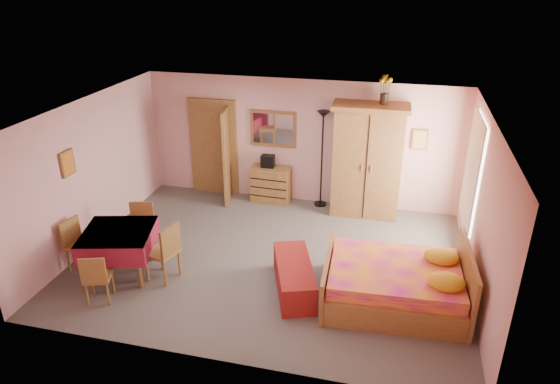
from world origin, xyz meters
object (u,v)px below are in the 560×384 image
(stereo, at_px, (268,161))
(chair_east, at_px, (162,251))
(floor_lamp, at_px, (322,160))
(chair_south, at_px, (98,276))
(sunflower_vase, at_px, (385,89))
(chair_north, at_px, (141,229))
(dining_table, at_px, (121,252))
(wall_mirror, at_px, (273,129))
(bench, at_px, (294,277))
(bed, at_px, (395,273))
(wardrobe, at_px, (367,161))
(chair_west, at_px, (81,246))
(chest_of_drawers, at_px, (271,184))

(stereo, distance_m, chair_east, 3.38)
(floor_lamp, bearing_deg, chair_south, -123.39)
(sunflower_vase, distance_m, chair_north, 5.06)
(sunflower_vase, distance_m, dining_table, 5.46)
(sunflower_vase, height_order, chair_south, sunflower_vase)
(dining_table, bearing_deg, chair_east, 3.90)
(wall_mirror, relative_size, floor_lamp, 0.48)
(bench, relative_size, chair_south, 1.70)
(stereo, height_order, bed, stereo)
(floor_lamp, relative_size, wardrobe, 0.90)
(wardrobe, height_order, bed, wardrobe)
(bench, height_order, chair_east, chair_east)
(sunflower_vase, distance_m, chair_west, 5.97)
(wardrobe, height_order, bench, wardrobe)
(bench, bearing_deg, chair_north, 170.28)
(stereo, distance_m, dining_table, 3.68)
(chair_west, bearing_deg, floor_lamp, 145.06)
(stereo, bearing_deg, floor_lamp, 2.23)
(chest_of_drawers, distance_m, chair_west, 4.05)
(wardrobe, height_order, chair_south, wardrobe)
(floor_lamp, bearing_deg, stereo, -177.77)
(bed, distance_m, dining_table, 4.33)
(floor_lamp, height_order, chair_north, floor_lamp)
(chest_of_drawers, relative_size, sunflower_vase, 1.49)
(floor_lamp, relative_size, dining_table, 1.89)
(bench, bearing_deg, dining_table, -175.46)
(stereo, xyz_separation_m, bench, (1.24, -3.06, -0.66))
(wardrobe, xyz_separation_m, chair_east, (-2.92, -3.13, -0.64))
(wall_mirror, distance_m, floor_lamp, 1.19)
(bed, bearing_deg, chair_east, -178.81)
(sunflower_vase, bearing_deg, wardrobe, -167.00)
(sunflower_vase, bearing_deg, chair_east, -134.65)
(bed, relative_size, chair_west, 2.36)
(floor_lamp, xyz_separation_m, chair_south, (-2.67, -4.05, -0.60))
(chest_of_drawers, relative_size, floor_lamp, 0.40)
(dining_table, bearing_deg, stereo, 64.27)
(wall_mirror, distance_m, stereo, 0.68)
(chair_south, bearing_deg, wardrobe, 29.50)
(floor_lamp, xyz_separation_m, sunflower_vase, (1.14, -0.10, 1.52))
(sunflower_vase, xyz_separation_m, chair_east, (-3.14, -3.18, -2.04))
(wardrobe, xyz_separation_m, chair_west, (-4.33, -3.21, -0.69))
(floor_lamp, xyz_separation_m, chair_north, (-2.72, -2.62, -0.57))
(bed, bearing_deg, chest_of_drawers, 129.11)
(sunflower_vase, bearing_deg, floor_lamp, 174.83)
(wall_mirror, xyz_separation_m, chair_south, (-1.61, -4.19, -1.14))
(wardrobe, relative_size, chair_south, 2.74)
(bench, distance_m, dining_table, 2.83)
(wall_mirror, height_order, chair_north, wall_mirror)
(wall_mirror, bearing_deg, bench, -71.17)
(chair_north, height_order, chair_east, chair_east)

